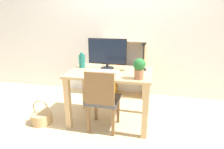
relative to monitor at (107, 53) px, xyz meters
name	(u,v)px	position (x,y,z in m)	size (l,w,h in m)	color
ground_plane	(110,120)	(0.08, -0.14, -0.96)	(10.00, 10.00, 0.00)	#CCB284
wall_back	(124,25)	(0.08, 0.99, 0.34)	(8.00, 0.05, 2.60)	white
desk	(110,82)	(0.08, -0.14, -0.38)	(1.10, 0.73, 0.73)	tan
monitor	(107,53)	(0.00, 0.00, 0.00)	(0.54, 0.18, 0.42)	#232326
keyboard	(103,71)	(-0.01, -0.17, -0.22)	(0.39, 0.14, 0.02)	#B2B2B7
vase	(82,61)	(-0.37, -0.03, -0.13)	(0.09, 0.09, 0.23)	#1E7266
desk_lamp	(143,54)	(0.50, -0.03, 0.01)	(0.10, 0.19, 0.38)	black
potted_plant	(139,68)	(0.48, -0.38, -0.09)	(0.14, 0.14, 0.25)	#9E6647
chair	(102,99)	(0.03, -0.40, -0.52)	(0.40, 0.40, 0.83)	#4C4C51
bookshelf	(116,68)	(-0.03, 0.81, -0.43)	(0.78, 0.28, 1.05)	tan
basket	(42,117)	(-0.85, -0.42, -0.88)	(0.28, 0.28, 0.34)	tan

